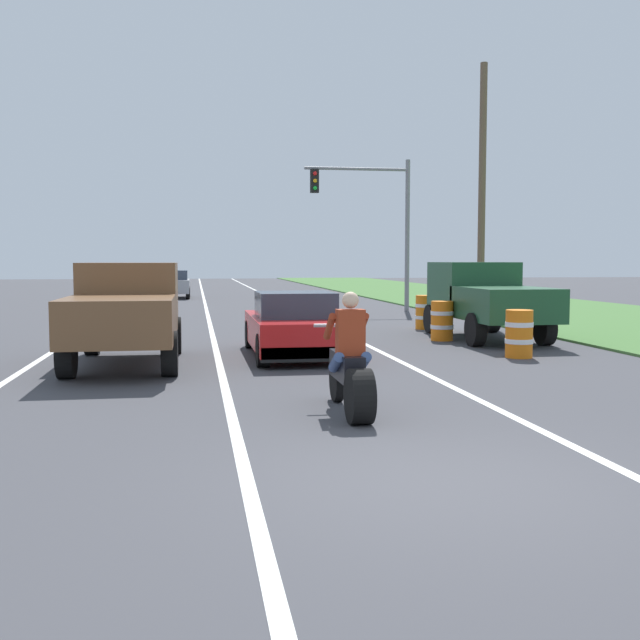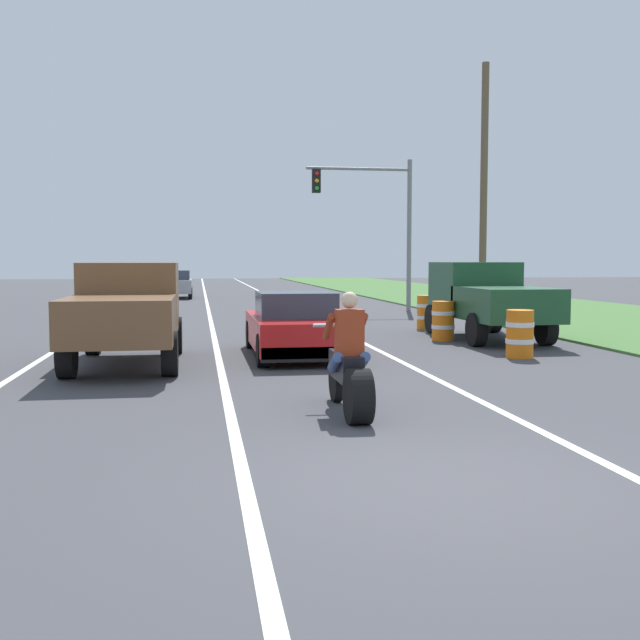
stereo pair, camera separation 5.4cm
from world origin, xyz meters
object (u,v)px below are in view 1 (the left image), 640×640
construction_barrel_nearest (519,334)px  distant_car_far_ahead (173,284)px  traffic_light_mast_near (376,211)px  sports_car_red (294,327)px  pickup_truck_right_shoulder_dark_green (486,296)px  pickup_truck_left_lane_brown (126,308)px  motorcycle_with_rider (350,370)px  construction_barrel_far (425,312)px  construction_barrel_mid (442,321)px

construction_barrel_nearest → distant_car_far_ahead: distant_car_far_ahead is taller
traffic_light_mast_near → construction_barrel_nearest: 15.07m
sports_car_red → construction_barrel_nearest: 4.70m
construction_barrel_nearest → pickup_truck_right_shoulder_dark_green: bearing=79.0°
pickup_truck_left_lane_brown → pickup_truck_right_shoulder_dark_green: size_ratio=1.00×
motorcycle_with_rider → traffic_light_mast_near: bearing=75.6°
motorcycle_with_rider → construction_barrel_nearest: 7.02m
traffic_light_mast_near → construction_barrel_far: 8.63m
pickup_truck_left_lane_brown → distant_car_far_ahead: bearing=89.7°
motorcycle_with_rider → pickup_truck_left_lane_brown: pickup_truck_left_lane_brown is taller
construction_barrel_far → pickup_truck_left_lane_brown: bearing=-140.6°
sports_car_red → traffic_light_mast_near: traffic_light_mast_near is taller
pickup_truck_left_lane_brown → pickup_truck_right_shoulder_dark_green: bearing=22.3°
sports_car_red → construction_barrel_far: size_ratio=4.30×
pickup_truck_right_shoulder_dark_green → traffic_light_mast_near: size_ratio=0.80×
pickup_truck_right_shoulder_dark_green → construction_barrel_nearest: 3.86m
pickup_truck_left_lane_brown → construction_barrel_mid: pickup_truck_left_lane_brown is taller
construction_barrel_far → distant_car_far_ahead: bearing=111.3°
traffic_light_mast_near → construction_barrel_mid: traffic_light_mast_near is taller
construction_barrel_nearest → traffic_light_mast_near: bearing=88.3°
pickup_truck_right_shoulder_dark_green → construction_barrel_mid: size_ratio=4.80×
motorcycle_with_rider → traffic_light_mast_near: 20.82m
sports_car_red → construction_barrel_mid: size_ratio=4.30×
construction_barrel_far → sports_car_red: bearing=-128.7°
pickup_truck_left_lane_brown → construction_barrel_nearest: pickup_truck_left_lane_brown is taller
motorcycle_with_rider → distant_car_far_ahead: 32.36m
sports_car_red → construction_barrel_mid: (4.11, 2.58, -0.13)m
traffic_light_mast_near → sports_car_red: bearing=-110.2°
motorcycle_with_rider → construction_barrel_nearest: (4.66, 5.24, -0.09)m
pickup_truck_left_lane_brown → traffic_light_mast_near: (8.42, 14.49, 2.86)m
construction_barrel_far → pickup_truck_right_shoulder_dark_green: bearing=-77.4°
sports_car_red → construction_barrel_far: sports_car_red is taller
construction_barrel_mid → construction_barrel_nearest: bearing=-82.1°
traffic_light_mast_near → pickup_truck_right_shoulder_dark_green: bearing=-88.5°
distant_car_far_ahead → motorcycle_with_rider: bearing=-84.4°
motorcycle_with_rider → sports_car_red: (0.06, 6.22, 0.04)m
traffic_light_mast_near → distant_car_far_ahead: bearing=123.9°
pickup_truck_right_shoulder_dark_green → traffic_light_mast_near: traffic_light_mast_near is taller
pickup_truck_left_lane_brown → pickup_truck_right_shoulder_dark_green: (8.71, 3.57, 0.00)m
motorcycle_with_rider → pickup_truck_right_shoulder_dark_green: bearing=59.1°
sports_car_red → distant_car_far_ahead: distant_car_far_ahead is taller
pickup_truck_left_lane_brown → construction_barrel_far: pickup_truck_left_lane_brown is taller
pickup_truck_left_lane_brown → construction_barrel_nearest: (7.98, -0.17, -0.60)m
pickup_truck_left_lane_brown → construction_barrel_nearest: size_ratio=4.80×
distant_car_far_ahead → construction_barrel_mid: bearing=-72.6°
motorcycle_with_rider → pickup_truck_left_lane_brown: size_ratio=0.46×
pickup_truck_right_shoulder_dark_green → construction_barrel_nearest: bearing=-101.0°
traffic_light_mast_near → construction_barrel_mid: 11.66m
motorcycle_with_rider → pickup_truck_right_shoulder_dark_green: 10.49m
pickup_truck_right_shoulder_dark_green → construction_barrel_far: pickup_truck_right_shoulder_dark_green is taller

